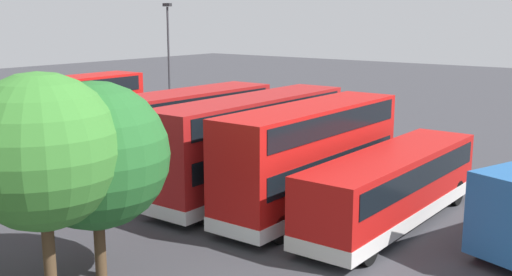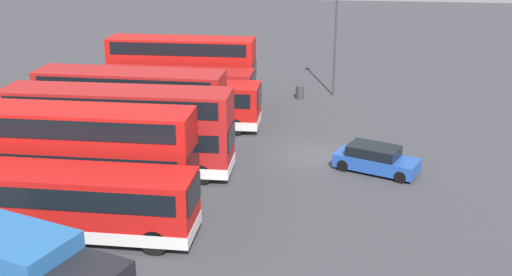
{
  "view_description": "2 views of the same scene",
  "coord_description": "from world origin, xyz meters",
  "px_view_note": "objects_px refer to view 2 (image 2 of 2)",
  "views": [
    {
      "loc": [
        -20.65,
        31.55,
        8.19
      ],
      "look_at": [
        0.14,
        4.69,
        1.31
      ],
      "focal_mm": 42.48,
      "sensor_mm": 36.0,
      "label": 1
    },
    {
      "loc": [
        -33.4,
        -1.0,
        12.9
      ],
      "look_at": [
        -0.33,
        3.31,
        1.0
      ],
      "focal_mm": 43.81,
      "sensor_mm": 36.0,
      "label": 2
    }
  ],
  "objects_px": {
    "box_truck_blue": "(17,275)",
    "bus_single_deck_sixth": "(175,89)",
    "car_hatchback_silver": "(376,159)",
    "lamp_post_tall": "(336,26)",
    "bus_double_decker_third": "(119,129)",
    "bus_double_decker_second": "(83,152)",
    "bus_single_deck_fifth": "(167,103)",
    "bus_double_decker_fourth": "(132,107)",
    "bus_single_deck_near_end": "(65,200)",
    "waste_bin_yellow": "(300,92)",
    "bus_double_decker_seventh": "(182,66)"
  },
  "relations": [
    {
      "from": "bus_single_deck_fifth",
      "to": "bus_double_decker_seventh",
      "type": "height_order",
      "value": "bus_double_decker_seventh"
    },
    {
      "from": "lamp_post_tall",
      "to": "bus_double_decker_second",
      "type": "bearing_deg",
      "value": 150.38
    },
    {
      "from": "bus_double_decker_third",
      "to": "lamp_post_tall",
      "type": "xyz_separation_m",
      "value": [
        16.68,
        -10.96,
        2.8
      ]
    },
    {
      "from": "bus_single_deck_near_end",
      "to": "bus_double_decker_third",
      "type": "distance_m",
      "value": 7.05
    },
    {
      "from": "bus_double_decker_third",
      "to": "bus_single_deck_fifth",
      "type": "distance_m",
      "value": 7.7
    },
    {
      "from": "bus_double_decker_second",
      "to": "bus_double_decker_third",
      "type": "bearing_deg",
      "value": -8.49
    },
    {
      "from": "bus_single_deck_fifth",
      "to": "waste_bin_yellow",
      "type": "distance_m",
      "value": 11.22
    },
    {
      "from": "lamp_post_tall",
      "to": "waste_bin_yellow",
      "type": "height_order",
      "value": "lamp_post_tall"
    },
    {
      "from": "bus_double_decker_third",
      "to": "bus_single_deck_near_end",
      "type": "bearing_deg",
      "value": 179.98
    },
    {
      "from": "bus_double_decker_third",
      "to": "bus_single_deck_fifth",
      "type": "relative_size",
      "value": 1.0
    },
    {
      "from": "bus_single_deck_near_end",
      "to": "bus_double_decker_second",
      "type": "relative_size",
      "value": 1.06
    },
    {
      "from": "bus_single_deck_near_end",
      "to": "bus_double_decker_third",
      "type": "relative_size",
      "value": 0.94
    },
    {
      "from": "bus_single_deck_fifth",
      "to": "bus_double_decker_seventh",
      "type": "xyz_separation_m",
      "value": [
        6.73,
        0.66,
        0.82
      ]
    },
    {
      "from": "bus_single_deck_near_end",
      "to": "bus_single_deck_fifth",
      "type": "xyz_separation_m",
      "value": [
        14.64,
        -0.5,
        0.0
      ]
    },
    {
      "from": "bus_double_decker_fourth",
      "to": "bus_single_deck_sixth",
      "type": "height_order",
      "value": "bus_double_decker_fourth"
    },
    {
      "from": "bus_double_decker_seventh",
      "to": "waste_bin_yellow",
      "type": "distance_m",
      "value": 8.94
    },
    {
      "from": "bus_double_decker_fourth",
      "to": "lamp_post_tall",
      "type": "bearing_deg",
      "value": -42.23
    },
    {
      "from": "bus_double_decker_seventh",
      "to": "waste_bin_yellow",
      "type": "height_order",
      "value": "bus_double_decker_seventh"
    },
    {
      "from": "bus_double_decker_fourth",
      "to": "box_truck_blue",
      "type": "bearing_deg",
      "value": -174.85
    },
    {
      "from": "bus_double_decker_second",
      "to": "lamp_post_tall",
      "type": "distance_m",
      "value": 23.4
    },
    {
      "from": "bus_double_decker_third",
      "to": "lamp_post_tall",
      "type": "relative_size",
      "value": 1.31
    },
    {
      "from": "bus_single_deck_fifth",
      "to": "car_hatchback_silver",
      "type": "relative_size",
      "value": 2.53
    },
    {
      "from": "waste_bin_yellow",
      "to": "lamp_post_tall",
      "type": "bearing_deg",
      "value": -63.29
    },
    {
      "from": "box_truck_blue",
      "to": "car_hatchback_silver",
      "type": "xyz_separation_m",
      "value": [
        14.69,
        -12.47,
        -1.01
      ]
    },
    {
      "from": "bus_double_decker_second",
      "to": "lamp_post_tall",
      "type": "relative_size",
      "value": 1.16
    },
    {
      "from": "bus_single_deck_near_end",
      "to": "bus_double_decker_seventh",
      "type": "relative_size",
      "value": 1.04
    },
    {
      "from": "bus_double_decker_third",
      "to": "bus_double_decker_seventh",
      "type": "distance_m",
      "value": 14.37
    },
    {
      "from": "bus_double_decker_second",
      "to": "bus_single_deck_fifth",
      "type": "distance_m",
      "value": 11.24
    },
    {
      "from": "bus_double_decker_seventh",
      "to": "box_truck_blue",
      "type": "distance_m",
      "value": 27.27
    },
    {
      "from": "bus_single_deck_near_end",
      "to": "bus_double_decker_second",
      "type": "height_order",
      "value": "bus_double_decker_second"
    },
    {
      "from": "bus_double_decker_fourth",
      "to": "car_hatchback_silver",
      "type": "xyz_separation_m",
      "value": [
        -2.12,
        -13.99,
        -1.75
      ]
    },
    {
      "from": "lamp_post_tall",
      "to": "box_truck_blue",
      "type": "bearing_deg",
      "value": 161.23
    },
    {
      "from": "box_truck_blue",
      "to": "lamp_post_tall",
      "type": "xyz_separation_m",
      "value": [
        29.55,
        -10.04,
        3.54
      ]
    },
    {
      "from": "bus_single_deck_near_end",
      "to": "bus_double_decker_third",
      "type": "bearing_deg",
      "value": -0.02
    },
    {
      "from": "bus_single_deck_near_end",
      "to": "car_hatchback_silver",
      "type": "distance_m",
      "value": 16.06
    },
    {
      "from": "box_truck_blue",
      "to": "bus_single_deck_sixth",
      "type": "bearing_deg",
      "value": 1.86
    },
    {
      "from": "bus_single_deck_sixth",
      "to": "box_truck_blue",
      "type": "distance_m",
      "value": 23.96
    },
    {
      "from": "bus_double_decker_fourth",
      "to": "bus_single_deck_sixth",
      "type": "relative_size",
      "value": 1.01
    },
    {
      "from": "bus_double_decker_third",
      "to": "lamp_post_tall",
      "type": "bearing_deg",
      "value": -33.31
    },
    {
      "from": "bus_double_decker_fourth",
      "to": "box_truck_blue",
      "type": "distance_m",
      "value": 16.89
    },
    {
      "from": "bus_single_deck_fifth",
      "to": "lamp_post_tall",
      "type": "height_order",
      "value": "lamp_post_tall"
    },
    {
      "from": "bus_single_deck_near_end",
      "to": "box_truck_blue",
      "type": "xyz_separation_m",
      "value": [
        -5.87,
        -0.92,
        0.08
      ]
    },
    {
      "from": "car_hatchback_silver",
      "to": "lamp_post_tall",
      "type": "bearing_deg",
      "value": 9.28
    },
    {
      "from": "bus_double_decker_fourth",
      "to": "car_hatchback_silver",
      "type": "bearing_deg",
      "value": -98.61
    },
    {
      "from": "bus_single_deck_near_end",
      "to": "bus_double_decker_fourth",
      "type": "distance_m",
      "value": 10.99
    },
    {
      "from": "box_truck_blue",
      "to": "waste_bin_yellow",
      "type": "bearing_deg",
      "value": -14.99
    },
    {
      "from": "bus_double_decker_fourth",
      "to": "waste_bin_yellow",
      "type": "xyz_separation_m",
      "value": [
        11.5,
        -9.1,
        -1.97
      ]
    },
    {
      "from": "box_truck_blue",
      "to": "lamp_post_tall",
      "type": "relative_size",
      "value": 0.87
    },
    {
      "from": "bus_double_decker_second",
      "to": "box_truck_blue",
      "type": "bearing_deg",
      "value": -171.23
    },
    {
      "from": "bus_double_decker_second",
      "to": "bus_double_decker_seventh",
      "type": "xyz_separation_m",
      "value": [
        17.89,
        -0.37,
        0.0
      ]
    }
  ]
}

